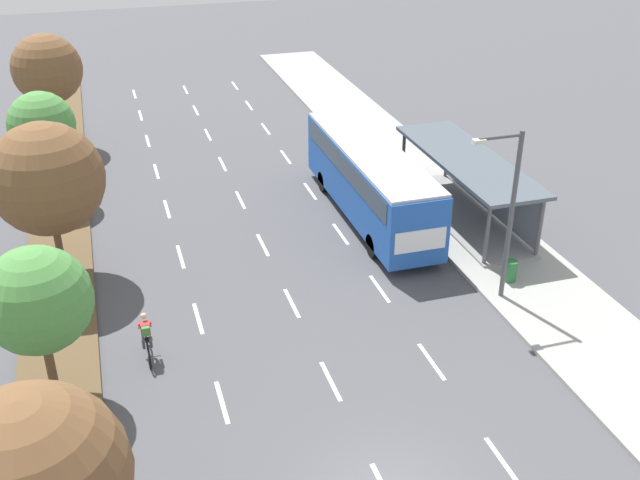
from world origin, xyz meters
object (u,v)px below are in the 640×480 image
(cyclist, at_px, (147,338))
(streetlight, at_px, (508,206))
(median_tree_fourth, at_px, (42,125))
(median_tree_third, at_px, (47,179))
(trash_bin, at_px, (510,271))
(median_tree_fifth, at_px, (47,69))
(bus, at_px, (370,176))
(bus_shelter, at_px, (471,181))
(median_tree_second, at_px, (37,301))

(cyclist, relative_size, streetlight, 0.28)
(median_tree_fourth, bearing_deg, median_tree_third, -86.82)
(trash_bin, bearing_deg, median_tree_third, 161.55)
(median_tree_fifth, relative_size, trash_bin, 7.30)
(bus, height_order, trash_bin, bus)
(bus_shelter, height_order, streetlight, streetlight)
(median_tree_fourth, bearing_deg, streetlight, -41.29)
(cyclist, distance_m, median_tree_second, 4.23)
(median_tree_second, distance_m, streetlight, 15.79)
(bus_shelter, relative_size, median_tree_second, 1.87)
(median_tree_third, bearing_deg, bus_shelter, 0.37)
(bus_shelter, relative_size, streetlight, 1.46)
(bus_shelter, xyz_separation_m, trash_bin, (-1.08, -5.63, -1.29))
(median_tree_second, height_order, median_tree_fifth, median_tree_fifth)
(median_tree_second, bearing_deg, bus_shelter, 23.32)
(bus_shelter, distance_m, cyclist, 16.30)
(median_tree_second, distance_m, median_tree_fourth, 15.17)
(cyclist, xyz_separation_m, median_tree_fourth, (-3.11, 13.90, 3.03))
(bus, bearing_deg, bus_shelter, -18.39)
(bus_shelter, xyz_separation_m, median_tree_third, (-17.63, -0.11, 2.34))
(bus, bearing_deg, median_tree_third, -173.44)
(cyclist, height_order, trash_bin, cyclist)
(median_tree_second, relative_size, median_tree_fifth, 0.82)
(bus_shelter, height_order, trash_bin, bus_shelter)
(bus, relative_size, median_tree_fourth, 2.16)
(median_tree_third, distance_m, median_tree_fourth, 7.61)
(median_tree_fourth, height_order, trash_bin, median_tree_fourth)
(median_tree_fifth, bearing_deg, bus_shelter, -40.15)
(cyclist, height_order, streetlight, streetlight)
(bus, bearing_deg, cyclist, -143.67)
(bus_shelter, height_order, median_tree_third, median_tree_third)
(median_tree_third, height_order, median_tree_fifth, median_tree_third)
(median_tree_third, distance_m, trash_bin, 17.82)
(bus_shelter, distance_m, trash_bin, 5.88)
(bus_shelter, xyz_separation_m, cyclist, (-14.95, -6.42, -1.08))
(cyclist, bearing_deg, trash_bin, 3.25)
(median_tree_fifth, bearing_deg, cyclist, -82.29)
(median_tree_second, height_order, median_tree_fourth, median_tree_fourth)
(cyclist, distance_m, median_tree_third, 7.66)
(median_tree_second, distance_m, median_tree_third, 7.62)
(median_tree_third, relative_size, streetlight, 0.96)
(bus_shelter, xyz_separation_m, streetlight, (-2.11, -6.53, 2.02))
(median_tree_fourth, distance_m, streetlight, 21.22)
(bus_shelter, bearing_deg, trash_bin, -100.82)
(cyclist, relative_size, median_tree_second, 0.36)
(median_tree_second, bearing_deg, trash_bin, 7.01)
(median_tree_fourth, distance_m, median_tree_fifth, 7.61)
(trash_bin, bearing_deg, streetlight, -139.06)
(bus, relative_size, median_tree_third, 1.81)
(median_tree_second, relative_size, trash_bin, 5.96)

